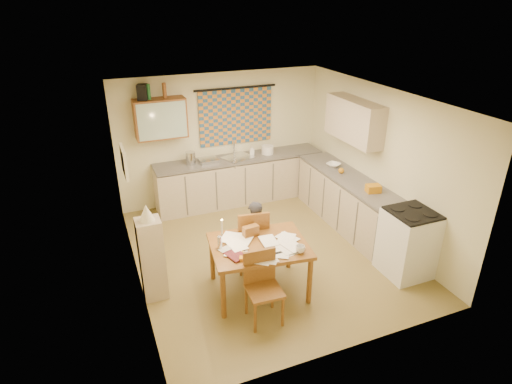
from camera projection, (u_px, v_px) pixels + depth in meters
name	position (u px, v px, depth m)	size (l,w,h in m)	color
floor	(266.00, 253.00, 6.91)	(4.00, 4.50, 0.02)	brown
ceiling	(268.00, 97.00, 5.84)	(4.00, 4.50, 0.02)	white
wall_back	(221.00, 138.00, 8.28)	(4.00, 0.02, 2.50)	beige
wall_front	(352.00, 261.00, 4.48)	(4.00, 0.02, 2.50)	beige
wall_left	(129.00, 204.00, 5.69)	(0.02, 4.50, 2.50)	beige
wall_right	(379.00, 163.00, 7.06)	(0.02, 4.50, 2.50)	beige
window_blind	(236.00, 117.00, 8.17)	(1.45, 0.03, 1.05)	#275076
curtain_rod	(236.00, 88.00, 7.93)	(0.04, 0.04, 1.60)	black
wall_cabinet	(160.00, 118.00, 7.50)	(0.90, 0.34, 0.70)	brown
wall_cabinet_glass	(162.00, 121.00, 7.36)	(0.84, 0.02, 0.64)	#99B2A5
upper_cabinet_right	(354.00, 120.00, 7.21)	(0.34, 1.30, 0.70)	tan
framed_print	(124.00, 162.00, 5.85)	(0.04, 0.50, 0.40)	beige
print_canvas	(126.00, 162.00, 5.86)	(0.01, 0.42, 0.32)	beige
counter_back	(240.00, 180.00, 8.44)	(3.30, 0.62, 0.92)	tan
counter_right	(354.00, 206.00, 7.40)	(0.62, 2.95, 0.92)	tan
stove	(408.00, 243.00, 6.21)	(0.66, 0.66, 1.02)	white
sink	(238.00, 160.00, 8.25)	(0.55, 0.45, 0.10)	silver
tap	(234.00, 148.00, 8.32)	(0.03, 0.03, 0.28)	silver
dish_rack	(208.00, 160.00, 8.02)	(0.35, 0.30, 0.06)	silver
kettle	(191.00, 158.00, 7.87)	(0.18, 0.18, 0.24)	silver
mixing_bowl	(268.00, 150.00, 8.41)	(0.24, 0.24, 0.16)	white
soap_bottle	(252.00, 150.00, 8.34)	(0.09, 0.10, 0.18)	white
bowl	(333.00, 165.00, 7.81)	(0.32, 0.32, 0.06)	white
orange_bag	(373.00, 189.00, 6.79)	(0.22, 0.16, 0.12)	#BF780E
fruit_orange	(341.00, 171.00, 7.50)	(0.10, 0.10, 0.10)	#BF780E
speaker	(142.00, 92.00, 7.21)	(0.16, 0.20, 0.26)	black
bottle_green	(148.00, 92.00, 7.25)	(0.07, 0.07, 0.26)	#195926
bottle_brown	(164.00, 91.00, 7.34)	(0.07, 0.07, 0.26)	brown
dining_table	(259.00, 267.00, 5.87)	(1.39, 1.13, 0.75)	brown
chair_far	(251.00, 249.00, 6.41)	(0.51, 0.51, 1.01)	brown
chair_near	(264.00, 300.00, 5.38)	(0.44, 0.44, 0.93)	brown
person	(254.00, 236.00, 6.27)	(0.42, 0.28, 1.12)	black
shelf_stand	(152.00, 259.00, 5.68)	(0.32, 0.30, 1.18)	tan
lampshade	(146.00, 213.00, 5.38)	(0.20, 0.20, 0.22)	beige
letter_rack	(251.00, 231.00, 5.87)	(0.22, 0.10, 0.16)	brown
mug	(300.00, 249.00, 5.51)	(0.14, 0.14, 0.10)	white
magazine	(229.00, 258.00, 5.39)	(0.28, 0.32, 0.03)	maroon
book	(230.00, 252.00, 5.52)	(0.23, 0.27, 0.02)	#BF780E
orange_box	(244.00, 259.00, 5.37)	(0.12, 0.08, 0.04)	#BF780E
eyeglasses	(278.00, 253.00, 5.50)	(0.13, 0.04, 0.02)	black
candle_holder	(220.00, 242.00, 5.59)	(0.06, 0.06, 0.18)	silver
candle	(222.00, 228.00, 5.54)	(0.02, 0.02, 0.22)	white
candle_flame	(222.00, 220.00, 5.47)	(0.02, 0.02, 0.02)	#FFCC66
papers	(263.00, 247.00, 5.62)	(1.13, 1.01, 0.03)	white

